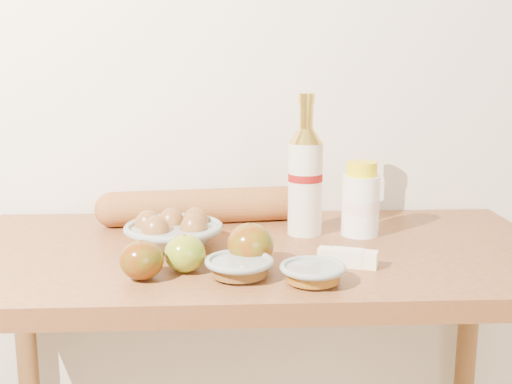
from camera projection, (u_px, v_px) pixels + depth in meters
back_wall at (249, 45)px, 1.52m from camera, size 3.50×0.02×2.60m
table at (255, 305)px, 1.31m from camera, size 1.20×0.60×0.90m
bourbon_bottle at (305, 178)px, 1.36m from camera, size 0.09×0.09×0.30m
cream_bottle at (361, 201)px, 1.36m from camera, size 0.10×0.10×0.16m
egg_bowl at (174, 232)px, 1.29m from camera, size 0.24×0.24×0.07m
baguette at (201, 206)px, 1.46m from camera, size 0.48×0.14×0.08m
apple_yellowgreen at (185, 253)px, 1.13m from camera, size 0.10×0.10×0.07m
apple_redgreen_front at (142, 260)px, 1.09m from camera, size 0.08×0.08×0.07m
apple_redgreen_right at (250, 245)px, 1.17m from camera, size 0.10×0.10×0.08m
sugar_bowl at (239, 267)px, 1.11m from camera, size 0.15×0.15×0.03m
syrup_bowl at (313, 273)px, 1.08m from camera, size 0.15×0.15×0.03m
butter_stick at (348, 258)px, 1.17m from camera, size 0.11×0.06×0.03m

